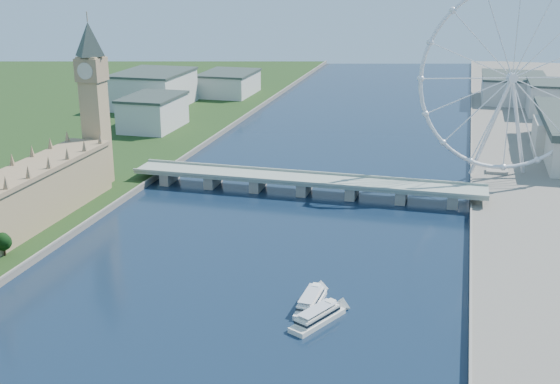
% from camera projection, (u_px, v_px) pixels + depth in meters
% --- Properties ---
extents(big_ben, '(20.02, 20.02, 110.00)m').
position_uv_depth(big_ben, '(92.00, 83.00, 426.60)').
color(big_ben, tan).
rests_on(big_ben, ground).
extents(westminster_bridge, '(220.00, 22.00, 9.50)m').
position_uv_depth(westminster_bridge, '(304.00, 183.00, 434.70)').
color(westminster_bridge, gray).
rests_on(westminster_bridge, ground).
extents(london_eye, '(113.60, 39.12, 124.30)m').
position_uv_depth(london_eye, '(512.00, 79.00, 437.65)').
color(london_eye, silver).
rests_on(london_eye, ground).
extents(city_skyline, '(505.00, 280.00, 32.00)m').
position_uv_depth(city_skyline, '(406.00, 96.00, 661.29)').
color(city_skyline, beige).
rests_on(city_skyline, ground).
extents(tour_boat_near, '(9.45, 30.58, 6.67)m').
position_uv_depth(tour_boat_near, '(310.00, 307.00, 291.52)').
color(tour_boat_near, white).
rests_on(tour_boat_near, ground).
extents(tour_boat_far, '(20.76, 30.98, 6.79)m').
position_uv_depth(tour_boat_far, '(317.00, 323.00, 278.58)').
color(tour_boat_far, silver).
rests_on(tour_boat_far, ground).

